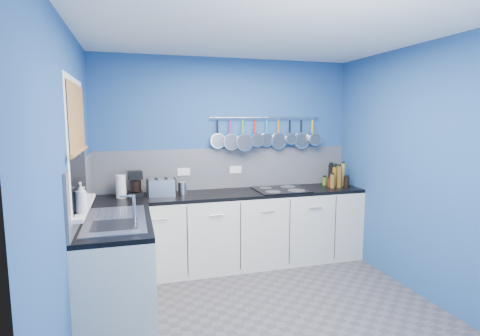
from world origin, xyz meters
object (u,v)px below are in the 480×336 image
soap_bottle_a (81,198)px  soap_bottle_b (84,197)px  coffee_maker (135,184)px  paper_towel (121,186)px  toaster (161,187)px  canister (182,188)px  hob (281,190)px

soap_bottle_a → soap_bottle_b: 0.19m
coffee_maker → soap_bottle_b: bearing=-116.2°
soap_bottle_b → paper_towel: size_ratio=0.68×
coffee_maker → toaster: (0.28, -0.04, -0.05)m
soap_bottle_b → canister: bearing=49.1°
paper_towel → hob: 1.87m
hob → toaster: bearing=177.8°
soap_bottle_a → paper_towel: soap_bottle_a is taller
soap_bottle_b → coffee_maker: (0.41, 1.07, -0.09)m
soap_bottle_a → coffee_maker: 1.32m
toaster → hob: (1.43, -0.05, -0.09)m
hob → coffee_maker: bearing=176.8°
canister → toaster: bearing=-167.9°
soap_bottle_b → canister: soap_bottle_b is taller
coffee_maker → canister: coffee_maker is taller
paper_towel → coffee_maker: 0.16m
coffee_maker → hob: bearing=-8.4°
toaster → hob: 1.43m
paper_towel → toaster: paper_towel is taller
coffee_maker → hob: 1.72m
soap_bottle_a → hob: 2.43m
soap_bottle_b → canister: (0.93, 1.08, -0.17)m
paper_towel → hob: paper_towel is taller
coffee_maker → paper_towel: bearing=-179.5°
toaster → coffee_maker: bearing=173.5°
coffee_maker → hob: size_ratio=0.46×
soap_bottle_a → canister: 1.58m
hob → soap_bottle_b: bearing=-155.4°
canister → hob: bearing=-5.1°
paper_towel → toaster: (0.43, -0.03, -0.03)m
canister → soap_bottle_a: bearing=-126.5°
soap_bottle_a → hob: (2.12, 1.15, -0.26)m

